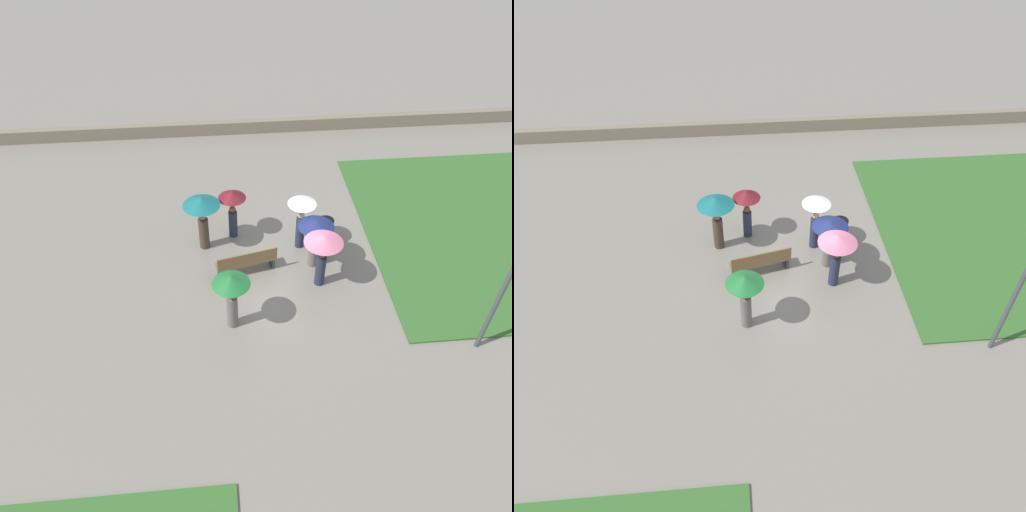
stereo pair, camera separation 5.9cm
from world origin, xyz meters
TOP-DOWN VIEW (x-y plane):
  - ground_plane at (0.00, 0.00)m, footprint 90.00×90.00m
  - lawn_patch_near at (-7.16, -1.18)m, footprint 8.69×9.29m
  - parapet_wall at (0.00, -8.67)m, footprint 45.00×0.35m
  - park_bench at (1.41, 0.25)m, footprint 1.96×0.83m
  - lamp_post at (-4.63, 3.67)m, footprint 0.32×0.32m
  - trash_bin at (-1.31, -1.02)m, footprint 0.53×0.53m
  - crowd_person_teal at (2.69, -1.13)m, footprint 1.19×1.19m
  - crowd_person_green at (1.96, 2.30)m, footprint 1.03×1.03m
  - crowd_person_white at (-0.44, -0.88)m, footprint 0.92×0.92m
  - crowd_person_maroon at (1.71, -1.62)m, footprint 0.91×0.91m
  - crowd_person_pink at (-0.78, 0.90)m, footprint 1.16×1.16m
  - crowd_person_navy at (-0.73, 0.05)m, footprint 1.11×1.11m

SIDE VIEW (x-z plane):
  - ground_plane at x=0.00m, z-range 0.00..0.00m
  - lawn_patch_near at x=-7.16m, z-range 0.00..0.06m
  - parapet_wall at x=0.00m, z-range 0.00..0.56m
  - trash_bin at x=-1.31m, z-range 0.00..0.91m
  - park_bench at x=1.41m, z-range 0.02..0.92m
  - crowd_person_navy at x=-0.73m, z-range 0.42..2.16m
  - crowd_person_white at x=-0.44m, z-range 0.38..2.31m
  - crowd_person_maroon at x=1.71m, z-range 0.45..2.29m
  - crowd_person_green at x=1.96m, z-range 0.49..2.40m
  - crowd_person_pink at x=-0.78m, z-range 0.52..2.42m
  - crowd_person_teal at x=2.69m, z-range 0.53..2.52m
  - lamp_post at x=-4.63m, z-range 0.63..5.06m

